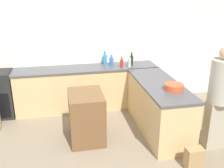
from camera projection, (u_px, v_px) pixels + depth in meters
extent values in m
plane|color=gray|center=(101.00, 156.00, 4.15)|extent=(14.00, 14.00, 0.00)
cube|color=white|center=(84.00, 45.00, 5.68)|extent=(8.00, 0.06, 2.70)
cube|color=#D6B27A|center=(87.00, 89.00, 5.70)|extent=(2.99, 0.59, 0.89)
cube|color=#4C4C51|center=(87.00, 68.00, 5.53)|extent=(3.02, 0.62, 0.04)
cube|color=#D6B27A|center=(158.00, 108.00, 4.80)|extent=(0.66, 1.84, 0.89)
cube|color=#4C4C51|center=(160.00, 84.00, 4.64)|extent=(0.69, 1.87, 0.04)
cube|color=brown|center=(86.00, 117.00, 4.50)|extent=(0.57, 0.75, 0.85)
cylinder|color=#DB512D|center=(174.00, 87.00, 4.31)|extent=(0.31, 0.31, 0.10)
cylinder|color=black|center=(131.00, 60.00, 5.69)|extent=(0.07, 0.07, 0.20)
cylinder|color=black|center=(132.00, 54.00, 5.64)|extent=(0.03, 0.03, 0.08)
cylinder|color=#386BB7|center=(111.00, 62.00, 5.63)|extent=(0.09, 0.09, 0.17)
cylinder|color=#386BB7|center=(111.00, 56.00, 5.59)|extent=(0.04, 0.04, 0.07)
cylinder|color=#338CBF|center=(105.00, 60.00, 5.71)|extent=(0.09, 0.09, 0.21)
cylinder|color=#338CBF|center=(105.00, 53.00, 5.66)|extent=(0.04, 0.04, 0.08)
cylinder|color=silver|center=(129.00, 63.00, 5.53)|extent=(0.06, 0.06, 0.19)
cylinder|color=silver|center=(130.00, 56.00, 5.49)|extent=(0.03, 0.03, 0.07)
cylinder|color=red|center=(122.00, 64.00, 5.51)|extent=(0.07, 0.07, 0.16)
cylinder|color=red|center=(122.00, 58.00, 5.47)|extent=(0.03, 0.03, 0.06)
cube|color=#ADA38E|center=(215.00, 125.00, 4.28)|extent=(0.34, 0.21, 0.82)
cylinder|color=#B7B2A3|center=(222.00, 81.00, 4.02)|extent=(0.38, 0.38, 0.69)
cube|color=#A88456|center=(194.00, 158.00, 3.83)|extent=(0.25, 0.17, 0.33)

